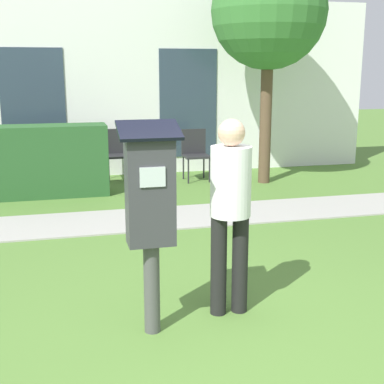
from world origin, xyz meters
TOP-DOWN VIEW (x-y plane):
  - ground_plane at (0.00, 0.00)m, footprint 40.00×40.00m
  - sidewalk at (0.00, 3.46)m, footprint 12.00×1.10m
  - building_facade at (0.00, 6.72)m, footprint 10.00×0.26m
  - parking_meter at (-0.39, 0.42)m, footprint 0.44×0.31m
  - person_standing at (0.27, 0.59)m, footprint 0.32×0.32m
  - outdoor_chair_left at (-1.33, 6.18)m, footprint 0.44×0.44m
  - outdoor_chair_middle at (0.00, 6.18)m, footprint 0.44×0.44m
  - outdoor_chair_right at (1.33, 5.82)m, footprint 0.44×0.44m
  - hedge_row at (-1.43, 5.20)m, footprint 2.32×0.60m
  - tree at (2.45, 5.31)m, footprint 1.90×1.90m

SIDE VIEW (x-z plane):
  - ground_plane at x=0.00m, z-range 0.00..0.00m
  - sidewalk at x=0.00m, z-range 0.00..0.02m
  - outdoor_chair_left at x=-1.33m, z-range 0.08..0.98m
  - outdoor_chair_middle at x=0.00m, z-range 0.08..0.98m
  - outdoor_chair_right at x=1.33m, z-range 0.08..0.98m
  - hedge_row at x=-1.43m, z-range 0.00..1.10m
  - person_standing at x=0.27m, z-range 0.14..1.72m
  - parking_meter at x=-0.39m, z-range 0.22..1.81m
  - building_facade at x=0.00m, z-range 0.00..3.20m
  - tree at x=2.45m, z-range 0.94..4.75m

